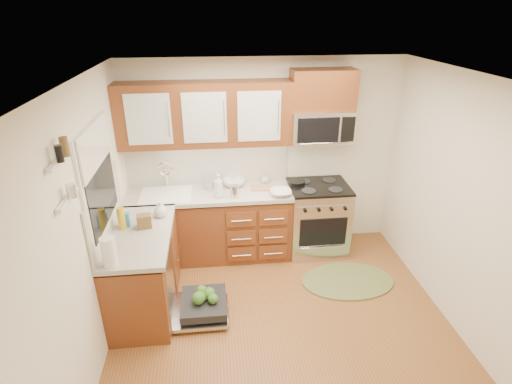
{
  "coord_description": "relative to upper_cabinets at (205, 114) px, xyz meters",
  "views": [
    {
      "loc": [
        -0.64,
        -3.1,
        3.03
      ],
      "look_at": [
        -0.2,
        0.85,
        1.17
      ],
      "focal_mm": 28.0,
      "sensor_mm": 36.0,
      "label": 1
    }
  ],
  "objects": [
    {
      "name": "soap_bottle_c",
      "position": [
        -0.52,
        -0.72,
        -0.86
      ],
      "size": [
        0.17,
        0.17,
        0.18
      ],
      "primitive_type": "imported",
      "rotation": [
        0.0,
        0.0,
        0.2
      ],
      "color": "#999999",
      "rests_on": "countertop_left"
    },
    {
      "name": "wall_right",
      "position": [
        2.48,
        -1.57,
        -0.62
      ],
      "size": [
        0.04,
        3.5,
        2.5
      ],
      "primitive_type": "cube",
      "color": "silver",
      "rests_on": "ground"
    },
    {
      "name": "mustard_bottle",
      "position": [
        -0.9,
        -0.94,
        -0.83
      ],
      "size": [
        0.08,
        0.08,
        0.24
      ],
      "primitive_type": "cylinder",
      "rotation": [
        0.0,
        0.0,
        0.0
      ],
      "color": "gold",
      "rests_on": "countertop_left"
    },
    {
      "name": "paper_towel_roll",
      "position": [
        -0.88,
        -1.59,
        -0.81
      ],
      "size": [
        0.17,
        0.17,
        0.28
      ],
      "primitive_type": "cylinder",
      "rotation": [
        0.0,
        0.0,
        0.35
      ],
      "color": "white",
      "rests_on": "countertop_left"
    },
    {
      "name": "cup",
      "position": [
        0.73,
        0.07,
        -0.9
      ],
      "size": [
        0.13,
        0.13,
        0.09
      ],
      "primitive_type": "imported",
      "rotation": [
        0.0,
        0.0,
        0.16
      ],
      "color": "#999999",
      "rests_on": "countertop_back"
    },
    {
      "name": "bowl_b",
      "position": [
        0.32,
        0.03,
        -0.9
      ],
      "size": [
        0.31,
        0.31,
        0.09
      ],
      "primitive_type": "imported",
      "rotation": [
        0.0,
        0.0,
        0.06
      ],
      "color": "#999999",
      "rests_on": "countertop_back"
    },
    {
      "name": "floor",
      "position": [
        0.73,
        -1.57,
        -1.88
      ],
      "size": [
        3.5,
        3.5,
        0.0
      ],
      "primitive_type": "plane",
      "color": "brown",
      "rests_on": "ground"
    },
    {
      "name": "upper_cabinets",
      "position": [
        0.0,
        0.0,
        0.0
      ],
      "size": [
        2.05,
        0.35,
        0.75
      ],
      "primitive_type": null,
      "color": "#5A2A14",
      "rests_on": "ground"
    },
    {
      "name": "window",
      "position": [
        -1.01,
        -1.07,
        -0.32
      ],
      "size": [
        0.03,
        1.05,
        1.05
      ],
      "primitive_type": null,
      "color": "white",
      "rests_on": "ground"
    },
    {
      "name": "window_blind",
      "position": [
        -0.98,
        -1.07,
        0.0
      ],
      "size": [
        0.02,
        0.96,
        0.4
      ],
      "primitive_type": "cube",
      "color": "white",
      "rests_on": "ground"
    },
    {
      "name": "shelf_lower",
      "position": [
        -0.99,
        -1.92,
        -0.12
      ],
      "size": [
        0.04,
        0.4,
        0.03
      ],
      "primitive_type": "cube",
      "color": "white",
      "rests_on": "ground"
    },
    {
      "name": "wooden_box",
      "position": [
        -0.67,
        -0.94,
        -0.88
      ],
      "size": [
        0.16,
        0.13,
        0.15
      ],
      "primitive_type": "cube",
      "rotation": [
        0.0,
        0.0,
        0.18
      ],
      "color": "brown",
      "rests_on": "countertop_left"
    },
    {
      "name": "base_cabinet_left",
      "position": [
        -0.72,
        -1.05,
        -1.45
      ],
      "size": [
        0.6,
        1.25,
        0.85
      ],
      "primitive_type": "cube",
      "color": "#5A2A14",
      "rests_on": "ground"
    },
    {
      "name": "stock_pot",
      "position": [
        0.04,
        -0.03,
        -0.9
      ],
      "size": [
        0.19,
        0.19,
        0.11
      ],
      "primitive_type": "cylinder",
      "rotation": [
        0.0,
        0.0,
        0.08
      ],
      "color": "silver",
      "rests_on": "countertop_back"
    },
    {
      "name": "microwave",
      "position": [
        1.41,
        -0.02,
        -0.18
      ],
      "size": [
        0.76,
        0.38,
        0.4
      ],
      "primitive_type": null,
      "color": "silver",
      "rests_on": "ground"
    },
    {
      "name": "backsplash_back",
      "position": [
        0.0,
        0.16,
        -0.67
      ],
      "size": [
        2.05,
        0.02,
        0.57
      ],
      "primitive_type": "cube",
      "color": "beige",
      "rests_on": "ground"
    },
    {
      "name": "rug",
      "position": [
        1.63,
        -0.9,
        -1.86
      ],
      "size": [
        1.32,
        1.13,
        0.02
      ],
      "primitive_type": null,
      "rotation": [
        0.0,
        0.0,
        0.43
      ],
      "color": "olive",
      "rests_on": "ground"
    },
    {
      "name": "countertop_back",
      "position": [
        0.0,
        -0.14,
        -0.97
      ],
      "size": [
        2.07,
        0.64,
        0.05
      ],
      "primitive_type": "cube",
      "color": "beige",
      "rests_on": "base_cabinet_back"
    },
    {
      "name": "ceiling",
      "position": [
        0.73,
        -1.57,
        0.62
      ],
      "size": [
        3.5,
        3.5,
        0.0
      ],
      "primitive_type": "plane",
      "rotation": [
        3.14,
        0.0,
        0.0
      ],
      "color": "white",
      "rests_on": "ground"
    },
    {
      "name": "wall_back",
      "position": [
        0.73,
        0.18,
        -0.62
      ],
      "size": [
        3.5,
        0.04,
        2.5
      ],
      "primitive_type": "cube",
      "color": "silver",
      "rests_on": "ground"
    },
    {
      "name": "cutting_board",
      "position": [
        0.66,
        -0.11,
        -0.94
      ],
      "size": [
        0.27,
        0.19,
        0.02
      ],
      "primitive_type": "cube",
      "rotation": [
        0.0,
        0.0,
        -0.09
      ],
      "color": "#B07B50",
      "rests_on": "countertop_back"
    },
    {
      "name": "backsplash_left",
      "position": [
        -1.01,
        -1.05,
        -0.67
      ],
      "size": [
        0.02,
        1.25,
        0.57
      ],
      "primitive_type": "cube",
      "color": "beige",
      "rests_on": "ground"
    },
    {
      "name": "blue_carton",
      "position": [
        -0.88,
        -0.89,
        -0.87
      ],
      "size": [
        0.1,
        0.06,
        0.15
      ],
      "primitive_type": "cube",
      "rotation": [
        0.0,
        0.0,
        -0.02
      ],
      "color": "teal",
      "rests_on": "countertop_left"
    },
    {
      "name": "red_bottle",
      "position": [
        -0.9,
        -1.57,
        -0.82
      ],
      "size": [
        0.09,
        0.09,
        0.27
      ],
      "primitive_type": "cylinder",
      "rotation": [
        0.0,
        0.0,
        0.24
      ],
      "color": "#AA0E1F",
      "rests_on": "countertop_left"
    },
    {
      "name": "sink",
      "position": [
        -0.52,
        -0.16,
        -1.07
      ],
      "size": [
        0.62,
        0.5,
        0.26
      ],
      "primitive_type": null,
      "color": "white",
      "rests_on": "ground"
    },
    {
      "name": "skillet",
      "position": [
        1.12,
        -0.05,
        -0.9
      ],
      "size": [
        0.28,
        0.28,
        0.04
      ],
      "primitive_type": "cylinder",
      "rotation": [
        0.0,
        0.0,
        -0.29
      ],
      "color": "black",
      "rests_on": "range"
    },
    {
      "name": "canister",
      "position": [
        0.31,
        -0.32,
        -0.87
      ],
      "size": [
        0.1,
        0.1,
        0.16
      ],
      "primitive_type": "cylinder",
      "rotation": [
        0.0,
        0.0,
        0.04
      ],
      "color": "silver",
      "rests_on": "countertop_back"
    },
    {
      "name": "base_cabinet_back",
      "position": [
        0.0,
        -0.12,
        -1.45
      ],
      "size": [
        2.05,
        0.6,
        0.85
      ],
      "primitive_type": "cube",
      "color": "#5A2A14",
      "rests_on": "ground"
    },
    {
      "name": "wall_left",
      "position": [
        -1.02,
        -1.57,
        -0.62
      ],
      "size": [
        0.04,
        3.5,
        2.5
      ],
      "primitive_type": "cube",
      "color": "silver",
      "rests_on": "ground"
    },
    {
      "name": "bowl_a",
      "position": [
        0.88,
        -0.32,
        -0.92
      ],
      "size": [
        0.27,
        0.27,
        0.06
      ],
      "primitive_type": "imported",
      "rotation": [
        0.0,
        0.0,
        -0.03
      ],
      "color": "#999999",
      "rests_on": "countertop_back"
    },
    {
      "name": "cabinet_over_mw",
      "position": [
        1.41,
        0.0,
        0.26
      ],
      "size": [
        0.76,
        0.35,
        0.47
      ],
      "primitive_type": "cube",
      "color": "#5A2A14",
      "rests_on": "ground"
    },
    {
      "name": "shelf_upper",
      "position": [
        -0.99,
        -1.92,
        0.17
      ],
      "size": [
        0.04,
        0.4,
        0.03
      ],
      "primitive_type": "cube",
      "color": "white",
      "rests_on": "ground"
    },
    {
      "name": "soap_bottle_b",
      "position": [
        -0.52,
        -0.69,
        -0.86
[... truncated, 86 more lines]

